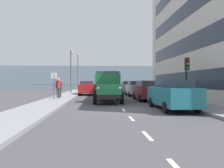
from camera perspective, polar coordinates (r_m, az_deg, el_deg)
The scene contains 20 objects.
ground_plane at distance 21.74m, azimuth -0.01°, elevation -3.68°, with size 80.00×80.00×0.00m, color #423F44.
sidewalk_left at distance 22.61m, azimuth 12.61°, elevation -3.34°, with size 2.40×39.86×0.15m, color gray.
sidewalk_right at distance 21.96m, azimuth -13.02°, elevation -3.45°, with size 2.40×39.86×0.15m, color gray.
road_centreline_markings at distance 21.36m, azimuth 0.05°, elevation -3.74°, with size 0.12×36.06×0.01m.
building_terrace at distance 22.19m, azimuth 28.13°, elevation 13.04°, with size 7.75×20.55×12.85m.
sea_horizon at distance 44.59m, azimuth -2.02°, elevation 1.70°, with size 80.00×0.80×5.00m, color gray.
seawall_railing at distance 40.99m, azimuth -1.85°, elevation -0.41°, with size 28.08×0.08×1.20m.
truck_vintage_green at distance 16.40m, azimuth -1.24°, elevation -0.94°, with size 2.17×5.64×2.43m.
car_teal_kerbside_near at distance 12.56m, azimuth 16.00°, elevation -2.70°, with size 1.83×4.58×1.72m.
car_maroon_kerbside_1 at distance 18.41m, azimuth 9.51°, elevation -1.66°, with size 1.90×4.36×1.72m.
car_silver_kerbside_2 at distance 24.24m, azimuth 6.23°, elevation -1.13°, with size 1.82×4.02×1.72m.
car_grey_kerbside_3 at distance 29.75m, azimuth 4.34°, elevation -0.81°, with size 1.91×3.89×1.72m.
car_red_oppositeside_0 at distance 26.22m, azimuth -6.80°, elevation -1.00°, with size 1.97×4.30×1.72m.
pedestrian_couple_a at distance 19.32m, azimuth -14.38°, elevation -0.57°, with size 0.53×0.34×1.82m.
pedestrian_couple_b at distance 20.86m, azimuth -14.10°, elevation -0.76°, with size 0.53×0.34×1.67m.
pedestrian_near_railing at distance 22.53m, azimuth -14.48°, elevation -0.61°, with size 0.53×0.34×1.71m.
traffic_light_near at distance 16.00m, azimuth 19.73°, elevation 3.63°, with size 0.28×0.41×3.20m.
lamp_post_promenade at distance 28.30m, azimuth -11.09°, elevation 4.51°, with size 0.32×1.14×5.63m.
lamp_post_far at distance 38.56m, azimuth -9.26°, elevation 4.21°, with size 0.32×1.14×6.60m.
street_sign at distance 18.49m, azimuth -15.52°, elevation 0.78°, with size 0.50×0.07×2.25m.
Camera 1 is at (1.47, 12.26, 1.61)m, focal length 33.54 mm.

